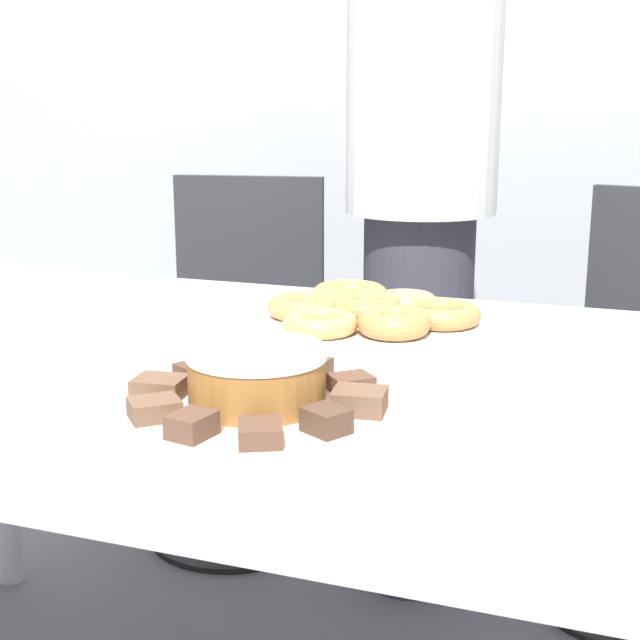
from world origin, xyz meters
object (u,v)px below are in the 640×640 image
Objects in this scene: plate_donuts at (365,323)px; frosted_cake at (257,376)px; office_chair_left at (237,366)px; plate_cake at (257,408)px; person_standing at (423,182)px.

plate_donuts is 0.44m from frosted_cake.
office_chair_left is at bearing 129.49° from plate_donuts.
office_chair_left is 5.57× the size of frosted_cake.
plate_donuts is (0.53, -0.65, 0.31)m from office_chair_left.
office_chair_left is at bearing 116.27° from frosted_cake.
plate_cake is at bearing -89.64° from plate_donuts.
frosted_cake is (0.00, -0.44, 0.04)m from plate_donuts.
office_chair_left reaches higher than frosted_cake.
plate_donuts is 2.29× the size of frosted_cake.
person_standing is 0.99m from plate_cake.
person_standing is 0.56m from plate_donuts.
office_chair_left reaches higher than plate_donuts.
frosted_cake is at bearing -89.64° from plate_donuts.
office_chair_left is 2.44× the size of plate_donuts.
frosted_cake is at bearing -87.75° from person_standing.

